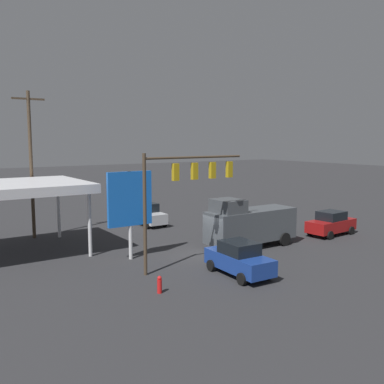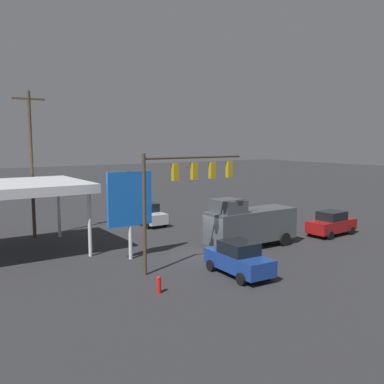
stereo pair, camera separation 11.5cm
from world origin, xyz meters
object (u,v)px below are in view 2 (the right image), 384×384
(delivery_truck, at_px, (249,224))
(hatchback_crossing, at_px, (149,215))
(utility_pole, at_px, (31,162))
(sedan_waiting, at_px, (331,223))
(price_sign, at_px, (130,201))
(fire_hydrant, at_px, (159,285))
(traffic_signal_assembly, at_px, (186,181))
(sedan_far, at_px, (239,259))

(delivery_truck, distance_m, hatchback_crossing, 11.14)
(utility_pole, bearing_deg, sedan_waiting, 148.29)
(price_sign, distance_m, delivery_truck, 8.79)
(fire_hydrant, bearing_deg, traffic_signal_assembly, -139.99)
(price_sign, distance_m, hatchback_crossing, 11.21)
(price_sign, bearing_deg, sedan_far, 119.25)
(price_sign, relative_size, fire_hydrant, 6.39)
(utility_pole, bearing_deg, traffic_signal_assembly, 113.17)
(traffic_signal_assembly, height_order, fire_hydrant, traffic_signal_assembly)
(traffic_signal_assembly, xyz_separation_m, sedan_waiting, (-14.38, -0.69, -4.24))
(sedan_far, bearing_deg, hatchback_crossing, 173.17)
(utility_pole, height_order, delivery_truck, utility_pole)
(hatchback_crossing, bearing_deg, sedan_waiting, 40.46)
(hatchback_crossing, xyz_separation_m, sedan_far, (2.54, 15.35, 0.00))
(sedan_waiting, height_order, fire_hydrant, sedan_waiting)
(utility_pole, xyz_separation_m, delivery_truck, (-11.89, 11.56, -4.22))
(traffic_signal_assembly, relative_size, utility_pole, 0.61)
(hatchback_crossing, height_order, sedan_waiting, hatchback_crossing)
(sedan_waiting, bearing_deg, price_sign, -12.85)
(hatchback_crossing, bearing_deg, traffic_signal_assembly, -19.34)
(price_sign, xyz_separation_m, fire_hydrant, (1.55, 6.39, -3.34))
(sedan_far, distance_m, sedan_waiting, 13.30)
(delivery_truck, relative_size, hatchback_crossing, 1.78)
(delivery_truck, height_order, sedan_waiting, delivery_truck)
(traffic_signal_assembly, distance_m, delivery_truck, 7.37)
(delivery_truck, height_order, sedan_far, delivery_truck)
(traffic_signal_assembly, height_order, utility_pole, utility_pole)
(utility_pole, xyz_separation_m, sedan_waiting, (-19.95, 12.33, -4.96))
(traffic_signal_assembly, relative_size, sedan_waiting, 1.53)
(utility_pole, bearing_deg, fire_hydrant, 97.25)
(sedan_waiting, bearing_deg, traffic_signal_assembly, -0.65)
(traffic_signal_assembly, xyz_separation_m, utility_pole, (5.57, -13.01, 0.73))
(delivery_truck, bearing_deg, sedan_waiting, 174.97)
(utility_pole, xyz_separation_m, price_sign, (-3.58, 9.60, -2.13))
(price_sign, height_order, sedan_waiting, price_sign)
(delivery_truck, bearing_deg, sedan_far, 43.78)
(utility_pole, relative_size, delivery_truck, 1.65)
(hatchback_crossing, distance_m, fire_hydrant, 17.15)
(sedan_waiting, distance_m, fire_hydrant, 18.29)
(traffic_signal_assembly, bearing_deg, price_sign, -59.83)
(price_sign, xyz_separation_m, hatchback_crossing, (-6.13, -8.94, -2.83))
(sedan_far, relative_size, sedan_waiting, 1.00)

